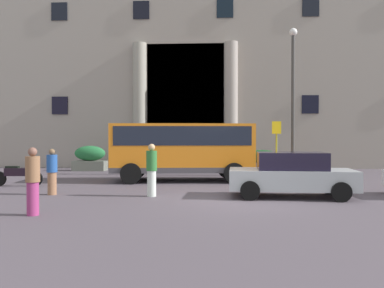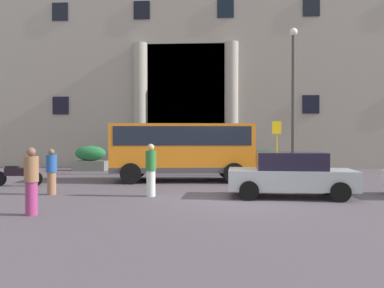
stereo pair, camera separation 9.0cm
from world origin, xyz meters
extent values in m
cube|color=#4F464E|center=(0.00, 0.00, -0.06)|extent=(80.00, 64.00, 0.12)
cube|color=gray|center=(0.00, 17.50, 9.24)|extent=(40.24, 9.00, 18.48)
cube|color=black|center=(-2.53, 13.06, 4.00)|extent=(4.95, 0.12, 8.00)
cylinder|color=gray|center=(-5.43, 12.75, 4.00)|extent=(0.86, 0.86, 8.00)
cylinder|color=gray|center=(0.38, 12.75, 4.00)|extent=(0.86, 0.86, 8.00)
cube|color=black|center=(-10.73, 12.96, 4.07)|extent=(1.05, 0.08, 1.15)
cube|color=black|center=(5.37, 12.96, 4.07)|extent=(1.05, 0.08, 1.15)
cube|color=black|center=(-10.73, 12.96, 10.17)|extent=(1.05, 0.08, 1.15)
cube|color=black|center=(-5.37, 12.96, 10.17)|extent=(1.05, 0.08, 1.15)
cube|color=black|center=(0.00, 12.96, 10.17)|extent=(1.05, 0.08, 1.15)
cube|color=black|center=(5.37, 12.96, 10.17)|extent=(1.05, 0.08, 1.15)
cube|color=orange|center=(-2.13, 5.50, 1.52)|extent=(6.49, 2.92, 2.14)
cube|color=black|center=(-2.13, 5.50, 2.06)|extent=(6.12, 2.91, 0.83)
cube|color=black|center=(0.94, 5.80, 1.87)|extent=(0.25, 1.94, 1.04)
cube|color=#464247|center=(-2.13, 5.50, 0.57)|extent=(6.50, 2.96, 0.24)
cylinder|color=black|center=(-0.05, 6.87, 0.45)|extent=(0.92, 0.37, 0.90)
cylinder|color=black|center=(0.18, 4.56, 0.45)|extent=(0.92, 0.37, 0.90)
cylinder|color=black|center=(-4.44, 6.44, 0.45)|extent=(0.92, 0.37, 0.90)
cylinder|color=black|center=(-4.21, 4.13, 0.45)|extent=(0.92, 0.37, 0.90)
cylinder|color=#989C1F|center=(2.34, 6.94, 1.36)|extent=(0.08, 0.08, 2.71)
cube|color=yellow|center=(2.34, 6.91, 2.46)|extent=(0.44, 0.03, 0.60)
cube|color=slate|center=(-8.08, 10.82, 0.29)|extent=(1.92, 0.98, 0.59)
ellipsoid|color=#246B37|center=(-8.08, 10.82, 1.04)|extent=(1.84, 0.89, 0.90)
cube|color=#6B6157|center=(2.01, 10.26, 0.28)|extent=(2.12, 0.73, 0.55)
ellipsoid|color=#1A4C22|center=(2.01, 10.26, 0.91)|extent=(2.04, 0.65, 0.72)
cube|color=#6E6059|center=(-2.88, 10.88, 0.29)|extent=(1.67, 0.80, 0.59)
ellipsoid|color=#204C24|center=(-2.88, 10.88, 0.94)|extent=(1.61, 0.72, 0.71)
cube|color=#AFB5B9|center=(1.88, 0.79, 0.60)|extent=(4.18, 1.98, 0.65)
cube|color=black|center=(1.88, 0.79, 1.21)|extent=(2.29, 1.66, 0.57)
cylinder|color=black|center=(3.32, 1.58, 0.31)|extent=(0.63, 0.24, 0.62)
cylinder|color=black|center=(3.22, -0.16, 0.31)|extent=(0.63, 0.24, 0.62)
cylinder|color=black|center=(0.55, 1.74, 0.31)|extent=(0.63, 0.24, 0.62)
cylinder|color=black|center=(0.45, 0.00, 0.31)|extent=(0.63, 0.24, 0.62)
cylinder|color=black|center=(-7.96, 3.22, 0.30)|extent=(0.60, 0.13, 0.60)
cube|color=black|center=(-8.71, 3.19, 0.58)|extent=(0.97, 0.28, 0.32)
cube|color=black|center=(-8.89, 3.18, 0.76)|extent=(0.53, 0.22, 0.12)
cylinder|color=#A5A5A8|center=(-8.08, 3.21, 0.88)|extent=(0.05, 0.55, 0.03)
cylinder|color=silver|center=(-2.79, 0.70, 0.43)|extent=(0.30, 0.30, 0.87)
cylinder|color=#2A682F|center=(-2.79, 0.70, 1.20)|extent=(0.36, 0.36, 0.67)
sphere|color=tan|center=(-2.79, 0.70, 1.66)|extent=(0.23, 0.23, 0.23)
cylinder|color=#906245|center=(-6.30, 0.89, 0.39)|extent=(0.30, 0.30, 0.78)
cylinder|color=#214B92|center=(-6.30, 0.89, 1.08)|extent=(0.36, 0.36, 0.60)
sphere|color=brown|center=(-6.30, 0.89, 1.49)|extent=(0.21, 0.21, 0.21)
cylinder|color=#963066|center=(-5.31, -2.72, 0.43)|extent=(0.30, 0.30, 0.85)
cylinder|color=brown|center=(-5.31, -2.72, 1.18)|extent=(0.36, 0.36, 0.66)
sphere|color=brown|center=(-5.31, -2.72, 1.62)|extent=(0.23, 0.23, 0.23)
cylinder|color=#3C3B38|center=(3.33, 8.03, 3.58)|extent=(0.18, 0.18, 7.17)
sphere|color=white|center=(3.33, 8.03, 7.35)|extent=(0.40, 0.40, 0.40)
camera|label=1|loc=(-0.69, -12.68, 1.99)|focal=37.51mm
camera|label=2|loc=(-0.60, -12.67, 1.99)|focal=37.51mm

